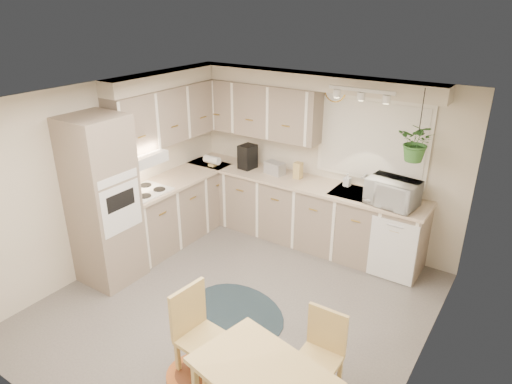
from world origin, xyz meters
TOP-DOWN VIEW (x-y plane):
  - floor at (0.00, 0.00)m, footprint 4.20×4.20m
  - ceiling at (0.00, 0.00)m, footprint 4.20×4.20m
  - wall_back at (0.00, 2.10)m, footprint 4.00×0.04m
  - wall_front at (0.00, -2.10)m, footprint 4.00×0.04m
  - wall_left at (-2.00, 0.00)m, footprint 0.04×4.20m
  - wall_right at (2.00, 0.00)m, footprint 0.04×4.20m
  - base_cab_left at (-1.70, 0.88)m, footprint 0.60×1.85m
  - base_cab_back at (-0.20, 1.80)m, footprint 3.60×0.60m
  - counter_left at (-1.69, 0.88)m, footprint 0.64×1.89m
  - counter_back at (-0.20, 1.79)m, footprint 3.64×0.64m
  - oven_stack at (-1.68, -0.38)m, footprint 0.65×0.65m
  - wall_oven_face at (-1.35, -0.38)m, footprint 0.02×0.56m
  - upper_cab_left at (-1.82, 1.00)m, footprint 0.35×2.00m
  - upper_cab_back at (-1.00, 1.93)m, footprint 2.00×0.35m
  - soffit_left at (-1.85, 1.00)m, footprint 0.30×2.00m
  - soffit_back at (-0.20, 1.95)m, footprint 3.60×0.30m
  - cooktop at (-1.68, 0.30)m, footprint 0.52×0.58m
  - range_hood at (-1.70, 0.30)m, footprint 0.40×0.60m
  - window_blinds at (0.70, 2.07)m, footprint 1.40×0.02m
  - window_frame at (0.70, 2.08)m, footprint 1.50×0.02m
  - sink at (0.70, 1.80)m, footprint 0.70×0.48m
  - dishwasher_front at (1.30, 1.49)m, footprint 0.58×0.02m
  - track_light_bar at (0.70, 1.55)m, footprint 0.80×0.04m
  - wall_clock at (0.15, 2.07)m, footprint 0.30×0.03m
  - chair_left at (0.40, -1.03)m, footprint 0.47×0.47m
  - chair_back at (1.35, -0.65)m, footprint 0.39×0.39m
  - braided_rug at (0.08, -0.09)m, footprint 1.44×1.25m
  - pet_bed at (0.36, -1.14)m, footprint 0.66×0.66m
  - microwave at (1.16, 1.70)m, footprint 0.64×0.40m
  - soap_bottle at (0.46, 1.95)m, footprint 0.10×0.19m
  - hanging_plant at (1.37, 1.70)m, footprint 0.45×0.49m
  - coffee_maker at (-1.07, 1.80)m, footprint 0.23×0.27m
  - toaster at (-0.61, 1.82)m, footprint 0.32×0.22m
  - knife_block at (-0.24, 1.85)m, footprint 0.11×0.11m

SIDE VIEW (x-z plane):
  - floor at x=0.00m, z-range 0.00..0.00m
  - braided_rug at x=0.08m, z-range 0.00..0.01m
  - pet_bed at x=0.36m, z-range 0.00..0.12m
  - chair_back at x=1.35m, z-range 0.00..0.83m
  - dishwasher_front at x=1.30m, z-range 0.01..0.84m
  - base_cab_left at x=-1.70m, z-range 0.00..0.90m
  - base_cab_back at x=-0.20m, z-range 0.00..0.90m
  - chair_left at x=0.40m, z-range 0.00..0.92m
  - sink at x=0.70m, z-range 0.85..0.95m
  - counter_left at x=-1.69m, z-range 0.90..0.94m
  - counter_back at x=-0.20m, z-range 0.90..0.94m
  - cooktop at x=-1.68m, z-range 0.93..0.95m
  - soap_bottle at x=0.46m, z-range 0.94..1.03m
  - toaster at x=-0.61m, z-range 0.94..1.12m
  - oven_stack at x=-1.68m, z-range 0.00..2.10m
  - wall_oven_face at x=-1.35m, z-range 0.76..1.34m
  - knife_block at x=-0.24m, z-range 0.94..1.17m
  - coffee_maker at x=-1.07m, z-range 0.94..1.30m
  - microwave at x=1.16m, z-range 0.94..1.35m
  - wall_back at x=0.00m, z-range 0.00..2.40m
  - wall_front at x=0.00m, z-range 0.00..2.40m
  - wall_left at x=-2.00m, z-range 0.00..2.40m
  - wall_right at x=2.00m, z-range 0.00..2.40m
  - range_hood at x=-1.70m, z-range 1.33..1.47m
  - window_blinds at x=0.70m, z-range 1.10..2.10m
  - window_frame at x=0.70m, z-range 1.05..2.15m
  - hanging_plant at x=1.37m, z-range 1.55..1.91m
  - upper_cab_left at x=-1.82m, z-range 1.45..2.20m
  - upper_cab_back at x=-1.00m, z-range 1.45..2.20m
  - wall_clock at x=0.15m, z-range 2.03..2.33m
  - soffit_left at x=-1.85m, z-range 2.20..2.40m
  - soffit_back at x=-0.20m, z-range 2.20..2.40m
  - track_light_bar at x=0.70m, z-range 2.31..2.35m
  - ceiling at x=0.00m, z-range 2.40..2.40m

